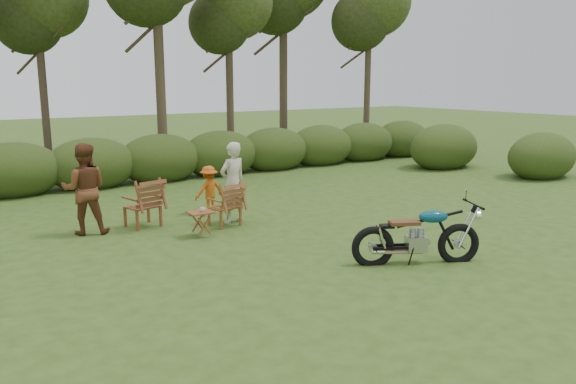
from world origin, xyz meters
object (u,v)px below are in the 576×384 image
lawn_chair_right (225,225)px  motorcycle (415,263)px  adult_a (234,222)px  child (210,213)px  side_table (201,224)px  lawn_chair_left (144,227)px  adult_b (88,233)px  cup (203,209)px

lawn_chair_right → motorcycle: bearing=102.3°
adult_a → child: 1.02m
adult_a → side_table: bearing=19.4°
lawn_chair_left → child: bearing=178.2°
lawn_chair_left → lawn_chair_right: bearing=137.2°
motorcycle → side_table: 4.09m
lawn_chair_left → child: (1.65, 0.31, 0.00)m
lawn_chair_right → side_table: bearing=23.8°
adult_b → side_table: bearing=160.2°
child → adult_b: bearing=-3.7°
lawn_chair_right → side_table: (-0.76, -0.49, 0.25)m
adult_b → child: bearing=-156.4°
cup → adult_b: 2.38m
adult_b → child: size_ratio=1.64×
lawn_chair_right → adult_b: adult_b is taller
cup → adult_a: adult_a is taller
cup → child: 1.97m
cup → adult_a: size_ratio=0.06×
side_table → lawn_chair_right: bearing=32.6°
child → motorcycle: bearing=96.5°
adult_b → child: adult_b is taller
child → side_table: bearing=51.5°
motorcycle → child: motorcycle is taller
cup → adult_a: 1.30m
lawn_chair_right → adult_b: 2.70m
adult_b → adult_a: bearing=-176.8°
side_table → cup: bearing=-18.6°
cup → adult_b: size_ratio=0.06×
side_table → cup: 0.29m
adult_b → child: (2.74, 0.20, 0.00)m
child → cup: bearing=52.7°
lawn_chair_right → adult_b: (-2.53, 0.96, 0.00)m
lawn_chair_right → lawn_chair_left: bearing=-39.4°
motorcycle → child: (-1.29, 5.04, 0.00)m
motorcycle → child: 5.21m
motorcycle → adult_b: (-4.02, 4.85, 0.00)m
cup → lawn_chair_right: bearing=34.6°
lawn_chair_left → cup: 1.61m
side_table → adult_b: size_ratio=0.28×
lawn_chair_right → adult_a: 0.30m
lawn_chair_right → side_table: 0.94m
lawn_chair_right → adult_a: adult_a is taller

